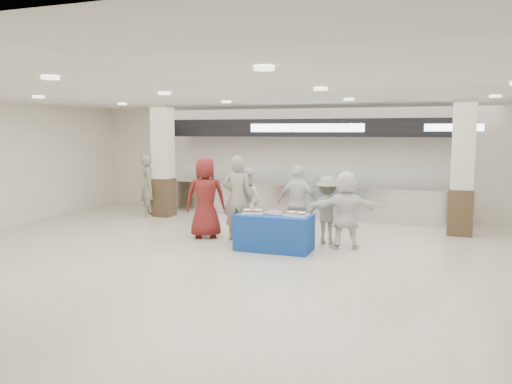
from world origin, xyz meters
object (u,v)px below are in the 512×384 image
at_px(chef_short, 298,204).
at_px(civilian_maroon, 206,198).
at_px(soldier_b, 327,210).
at_px(chef_tall, 246,203).
at_px(soldier_bg, 149,186).
at_px(sheet_cake_left, 253,211).
at_px(civilian_white, 346,210).
at_px(cupcake_tray, 274,213).
at_px(soldier_a, 237,198).
at_px(display_table, 274,232).
at_px(sheet_cake_right, 296,213).

bearing_deg(chef_short, civilian_maroon, 17.24).
xyz_separation_m(chef_short, soldier_b, (0.66, -0.01, -0.11)).
xyz_separation_m(chef_tall, soldier_b, (1.91, 0.00, -0.07)).
height_order(soldier_b, soldier_bg, soldier_bg).
bearing_deg(chef_tall, soldier_bg, -11.53).
xyz_separation_m(sheet_cake_left, civilian_white, (1.84, 0.64, 0.03)).
distance_m(cupcake_tray, civilian_white, 1.52).
xyz_separation_m(sheet_cake_left, soldier_a, (-0.60, 0.64, 0.16)).
xyz_separation_m(display_table, cupcake_tray, (-0.03, 0.04, 0.40)).
relative_size(civilian_maroon, soldier_a, 0.98).
bearing_deg(chef_tall, soldier_b, -166.06).
bearing_deg(sheet_cake_right, display_table, -179.88).
bearing_deg(civilian_white, soldier_bg, -34.75).
xyz_separation_m(sheet_cake_left, civilian_maroon, (-1.39, 0.64, 0.14)).
bearing_deg(sheet_cake_left, civilian_maroon, 155.48).
bearing_deg(soldier_bg, sheet_cake_right, -150.00).
height_order(soldier_a, chef_tall, soldier_a).
bearing_deg(chef_short, sheet_cake_left, 61.64).
bearing_deg(chef_short, cupcake_tray, 81.48).
bearing_deg(soldier_bg, soldier_a, -152.16).
distance_m(chef_tall, soldier_bg, 4.05).
xyz_separation_m(civilian_maroon, chef_short, (2.12, 0.35, -0.08)).
bearing_deg(chef_tall, soldier_a, 92.79).
bearing_deg(chef_short, soldier_a, 22.69).
bearing_deg(civilian_white, display_table, 9.32).
bearing_deg(soldier_a, soldier_bg, -39.63).
bearing_deg(chef_short, chef_tall, 8.38).
distance_m(cupcake_tray, chef_tall, 1.36).
xyz_separation_m(sheet_cake_right, soldier_b, (0.44, 0.98, -0.05)).
bearing_deg(display_table, soldier_bg, 150.29).
bearing_deg(civilian_maroon, soldier_b, 164.33).
distance_m(soldier_a, civilian_white, 2.44).
height_order(sheet_cake_right, cupcake_tray, sheet_cake_right).
bearing_deg(chef_tall, sheet_cake_right, 160.34).
relative_size(soldier_a, chef_tall, 1.17).
xyz_separation_m(soldier_a, soldier_bg, (-3.59, 2.08, -0.07)).
bearing_deg(soldier_bg, chef_tall, -147.53).
relative_size(sheet_cake_right, cupcake_tray, 1.15).
xyz_separation_m(chef_tall, chef_short, (1.26, 0.01, 0.04)).
relative_size(sheet_cake_right, soldier_a, 0.26).
distance_m(display_table, civilian_maroon, 2.05).
height_order(sheet_cake_right, chef_tall, chef_tall).
xyz_separation_m(cupcake_tray, soldier_bg, (-4.63, 2.68, 0.11)).
xyz_separation_m(cupcake_tray, soldier_b, (0.94, 0.94, -0.03)).
height_order(chef_short, civilian_white, chef_short).
bearing_deg(sheet_cake_right, civilian_white, 35.35).
relative_size(chef_tall, chef_short, 0.96).
bearing_deg(civilian_white, chef_short, -33.23).
distance_m(cupcake_tray, chef_short, 0.99).
relative_size(cupcake_tray, soldier_b, 0.29).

